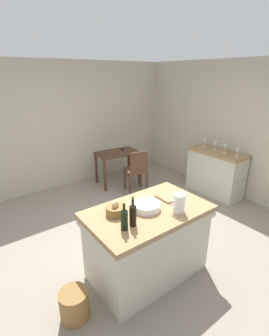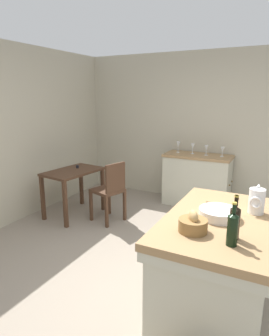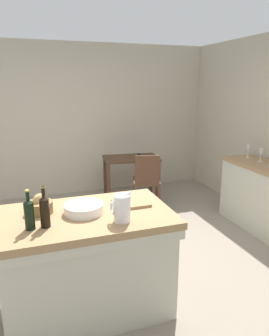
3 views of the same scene
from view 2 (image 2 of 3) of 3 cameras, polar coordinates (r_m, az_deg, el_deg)
name	(u,v)px [view 2 (image 2 of 3)]	position (r m, az deg, el deg)	size (l,w,h in m)	color
ground_plane	(164,278)	(3.33, 5.64, -20.27)	(6.76, 6.76, 0.00)	gray
wall_right	(222,129)	(5.30, 16.51, 7.13)	(0.12, 5.20, 2.60)	#B2AA93
island_table	(218,263)	(2.72, 15.70, -17.19)	(1.40, 0.85, 0.89)	#99754C
side_cabinet	(197,180)	(5.20, 11.91, -2.28)	(0.52, 1.14, 0.89)	#99754C
writing_desk	(73,178)	(4.73, -11.70, -1.84)	(0.96, 0.66, 0.78)	#472D1E
wooden_chair	(110,189)	(4.42, -4.72, -4.14)	(0.50, 0.50, 0.92)	#472D1E
pitcher	(257,201)	(2.70, 22.44, -5.85)	(0.17, 0.13, 0.25)	white
wash_bowl	(219,214)	(2.52, 15.90, -8.42)	(0.32, 0.32, 0.08)	white
bread_basket	(193,224)	(2.23, 11.18, -10.56)	(0.21, 0.21, 0.17)	olive
cutting_board	(223,200)	(2.93, 16.58, -5.86)	(0.30, 0.24, 0.02)	#99754C
wine_bottle_dark	(235,221)	(2.18, 18.70, -9.67)	(0.07, 0.07, 0.32)	black
wine_bottle_amber	(233,228)	(2.08, 18.35, -10.94)	(0.07, 0.07, 0.30)	black
wine_glass_far_left	(222,150)	(5.03, 16.56, 3.35)	(0.07, 0.07, 0.16)	white
wine_glass_left	(206,148)	(5.06, 13.66, 3.67)	(0.07, 0.07, 0.17)	white
wine_glass_middle	(193,147)	(5.16, 11.13, 4.06)	(0.07, 0.07, 0.18)	white
wine_glass_right	(178,145)	(5.23, 8.41, 4.40)	(0.07, 0.07, 0.19)	white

